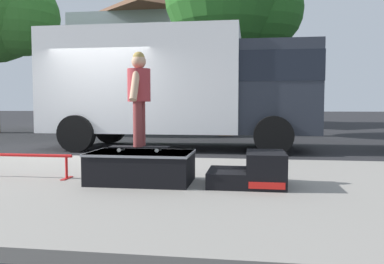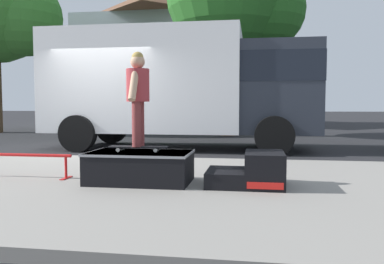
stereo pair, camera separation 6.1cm
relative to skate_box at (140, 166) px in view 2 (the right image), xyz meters
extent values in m
plane|color=black|center=(-2.16, 3.04, -0.34)|extent=(140.00, 140.00, 0.00)
cube|color=black|center=(0.00, 0.00, -0.01)|extent=(1.32, 0.79, 0.40)
cube|color=gray|center=(0.00, 0.00, 0.17)|extent=(1.34, 0.81, 0.03)
cube|color=black|center=(1.13, 0.00, -0.12)|extent=(0.48, 0.73, 0.19)
cube|color=black|center=(1.61, 0.00, 0.00)|extent=(0.48, 0.73, 0.43)
cube|color=red|center=(1.61, -0.37, -0.14)|extent=(0.42, 0.01, 0.08)
cylinder|color=red|center=(-1.73, 0.11, 0.10)|extent=(1.42, 0.04, 0.04)
cylinder|color=red|center=(-1.10, 0.11, -0.06)|extent=(0.04, 0.04, 0.32)
cube|color=red|center=(-1.10, 0.11, -0.21)|extent=(0.06, 0.28, 0.01)
cube|color=black|center=(-0.04, 0.04, 0.25)|extent=(0.79, 0.22, 0.02)
cylinder|color=silver|center=(0.21, 0.14, 0.22)|extent=(0.05, 0.03, 0.05)
cylinder|color=silver|center=(0.22, -0.04, 0.22)|extent=(0.05, 0.03, 0.05)
cylinder|color=silver|center=(-0.29, 0.13, 0.22)|extent=(0.05, 0.03, 0.05)
cylinder|color=silver|center=(-0.28, -0.05, 0.22)|extent=(0.05, 0.03, 0.05)
cylinder|color=brown|center=(-0.04, 0.12, 0.55)|extent=(0.12, 0.12, 0.59)
cylinder|color=brown|center=(-0.04, -0.03, 0.55)|extent=(0.12, 0.12, 0.59)
cylinder|color=#A53338|center=(-0.04, 0.04, 1.06)|extent=(0.30, 0.30, 0.43)
cylinder|color=tan|center=(-0.04, 0.23, 1.05)|extent=(0.09, 0.26, 0.41)
cylinder|color=tan|center=(-0.04, -0.14, 1.05)|extent=(0.09, 0.26, 0.41)
sphere|color=tan|center=(-0.04, 0.04, 1.37)|extent=(0.19, 0.19, 0.19)
sphere|color=tan|center=(-0.04, 0.04, 1.42)|extent=(0.15, 0.15, 0.15)
cube|color=white|center=(-1.36, 5.24, 1.41)|extent=(5.00, 2.35, 2.60)
cube|color=#282D38|center=(2.09, 5.24, 1.21)|extent=(1.90, 2.16, 2.20)
cube|color=black|center=(2.09, 5.24, 1.70)|extent=(1.92, 2.19, 0.70)
cylinder|color=black|center=(1.94, 6.41, 0.11)|extent=(0.90, 0.28, 0.90)
cylinder|color=black|center=(1.94, 4.06, 0.11)|extent=(0.90, 0.28, 0.90)
cylinder|color=black|center=(-2.76, 6.41, 0.11)|extent=(0.90, 0.28, 0.90)
cylinder|color=black|center=(-2.76, 4.06, 0.11)|extent=(0.90, 0.28, 0.90)
cylinder|color=brown|center=(0.53, 9.85, 1.51)|extent=(0.56, 0.56, 3.70)
sphere|color=#286623|center=(1.80, 9.85, 4.29)|extent=(3.00, 3.00, 3.00)
sphere|color=#387A2D|center=(-7.86, 10.11, 4.39)|extent=(3.18, 3.18, 3.18)
cube|color=silver|center=(-3.71, 18.64, 2.66)|extent=(9.00, 7.50, 6.00)
cube|color=#B2ADA3|center=(-3.71, 14.64, 1.06)|extent=(9.00, 0.50, 2.80)
pyramid|color=brown|center=(-3.71, 18.64, 6.86)|extent=(9.54, 7.95, 2.40)
camera|label=1|loc=(1.40, -5.00, 0.79)|focal=37.08mm
camera|label=2|loc=(1.46, -4.99, 0.79)|focal=37.08mm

